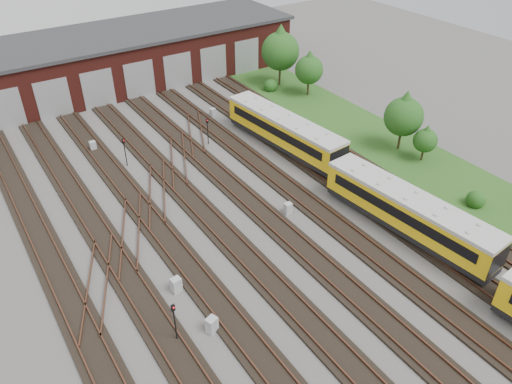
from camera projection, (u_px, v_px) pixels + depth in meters
ground at (292, 270)px, 35.37m from camera, size 120.00×120.00×0.00m
track_network at (285, 265)px, 35.64m from camera, size 30.40×70.00×0.33m
maintenance_shed at (97, 62)px, 61.05m from camera, size 51.00×12.50×6.35m
grass_verge at (382, 142)px, 50.89m from camera, size 8.00×55.00×0.05m
metro_train at (408, 212)px, 37.93m from camera, size 4.01×46.77×3.01m
signal_mast_0 at (174, 318)px, 29.18m from camera, size 0.24×0.23×3.07m
signal_mast_1 at (125, 149)px, 46.11m from camera, size 0.25×0.24×2.83m
signal_mast_2 at (207, 128)px, 49.57m from camera, size 0.26×0.25×2.82m
signal_mast_3 at (255, 118)px, 50.72m from camera, size 0.27×0.25×3.30m
relay_cabinet_0 at (212, 325)px, 30.55m from camera, size 0.81×0.74×1.11m
relay_cabinet_1 at (93, 146)px, 49.23m from camera, size 0.61×0.52×0.99m
relay_cabinet_2 at (176, 285)px, 33.38m from camera, size 0.72×0.63×1.10m
relay_cabinet_3 at (213, 113)px, 55.49m from camera, size 0.70×0.63×0.99m
relay_cabinet_4 at (288, 208)px, 40.61m from camera, size 0.62×0.52×1.00m
tree_0 at (280, 47)px, 60.53m from camera, size 4.63×4.63×7.68m
tree_1 at (309, 67)px, 58.77m from camera, size 3.35×3.35×5.55m
tree_2 at (404, 112)px, 47.47m from camera, size 3.75×3.75×6.22m
tree_3 at (426, 138)px, 46.57m from camera, size 2.27×2.27×3.76m
bush_0 at (476, 197)px, 41.40m from camera, size 1.58×1.58×1.58m
bush_1 at (271, 84)px, 61.45m from camera, size 1.71×1.71×1.71m
bush_2 at (246, 64)px, 67.48m from camera, size 1.44×1.44×1.44m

